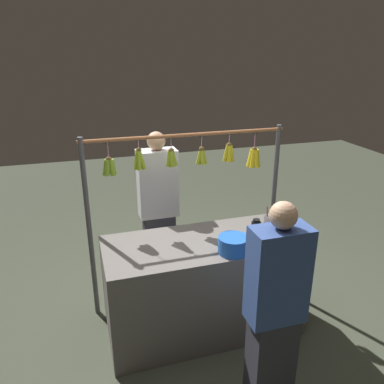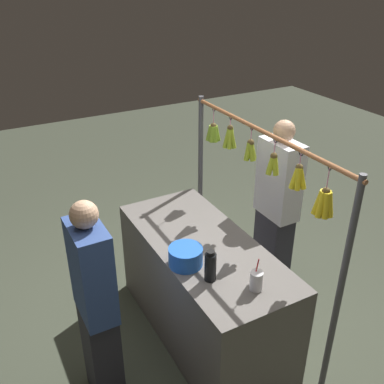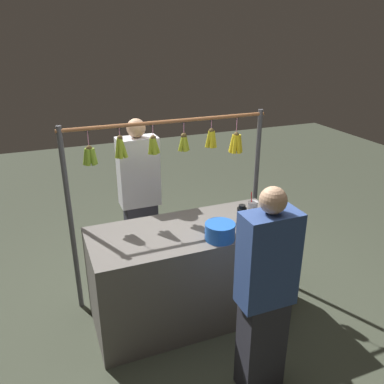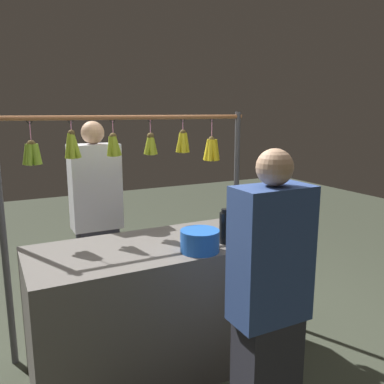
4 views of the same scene
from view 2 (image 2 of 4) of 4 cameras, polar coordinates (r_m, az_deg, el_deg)
ground_plane at (r=3.86m, az=1.38°, el=-17.29°), size 12.00×12.00×0.00m
market_counter at (r=3.57m, az=1.46°, el=-12.39°), size 1.66×0.72×0.86m
display_rack at (r=3.34m, az=8.87°, el=0.79°), size 1.85×0.14×1.70m
water_bottle at (r=2.91m, az=2.39°, el=-9.59°), size 0.08×0.08×0.23m
blue_bucket at (r=3.06m, az=-0.84°, el=-8.35°), size 0.24×0.24×0.13m
drink_cup at (r=2.88m, az=8.32°, el=-11.31°), size 0.08×0.08×0.22m
vendor_person at (r=3.90m, az=10.84°, el=-2.44°), size 0.39×0.21×1.63m
customer_person at (r=2.97m, az=-12.29°, el=-14.52°), size 0.37×0.20×1.54m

